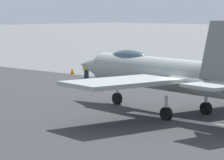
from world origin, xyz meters
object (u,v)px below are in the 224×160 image
marker_cone_mid (190,83)px  marker_cone_far (72,71)px  fighter_jet (165,73)px  crew_person (86,70)px

marker_cone_mid → marker_cone_far: bearing=0.0°
fighter_jet → marker_cone_far: (21.52, -11.95, -2.18)m
crew_person → marker_cone_mid: (-10.60, -1.65, -0.52)m
fighter_jet → crew_person: fighter_jet is taller
marker_cone_mid → marker_cone_far: (14.34, 0.00, 0.00)m
crew_person → marker_cone_far: (3.74, -1.65, -0.52)m
crew_person → marker_cone_mid: 10.74m
marker_cone_far → crew_person: bearing=156.2°
marker_cone_far → fighter_jet: bearing=151.0°
marker_cone_mid → marker_cone_far: size_ratio=1.00×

